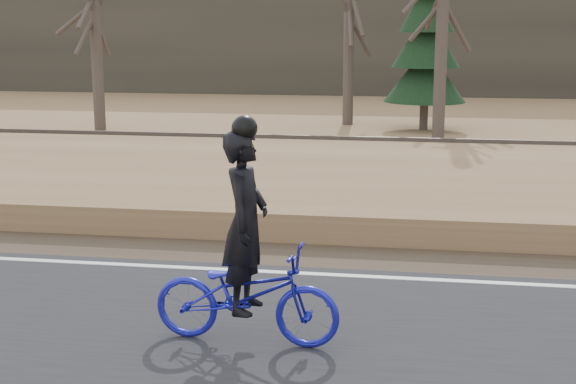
# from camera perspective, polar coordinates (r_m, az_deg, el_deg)

# --- Properties ---
(treeline_backdrop) EXTENTS (120.00, 4.00, 6.00)m
(treeline_backdrop) POSITION_cam_1_polar(r_m,az_deg,el_deg) (40.07, 14.89, 11.00)
(treeline_backdrop) COLOR #383328
(treeline_backdrop) RESTS_ON ground
(cyclist) EXTENTS (1.99, 0.80, 2.37)m
(cyclist) POSITION_cam_1_polar(r_m,az_deg,el_deg) (8.26, -3.00, -5.73)
(cyclist) COLOR #16179C
(cyclist) RESTS_ON road
(bare_tree_far_left) EXTENTS (0.36, 0.36, 6.78)m
(bare_tree_far_left) POSITION_cam_1_polar(r_m,az_deg,el_deg) (26.13, -13.55, 11.69)
(bare_tree_far_left) COLOR #4B4037
(bare_tree_far_left) RESTS_ON ground
(bare_tree_left) EXTENTS (0.36, 0.36, 7.83)m
(bare_tree_left) POSITION_cam_1_polar(r_m,az_deg,el_deg) (27.00, 4.38, 13.08)
(bare_tree_left) COLOR #4B4037
(bare_tree_left) RESTS_ON ground
(bare_tree_near_left) EXTENTS (0.36, 0.36, 6.76)m
(bare_tree_near_left) POSITION_cam_1_polar(r_m,az_deg,el_deg) (23.07, 10.91, 11.80)
(bare_tree_near_left) COLOR #4B4037
(bare_tree_near_left) RESTS_ON ground
(conifer) EXTENTS (2.60, 2.60, 5.90)m
(conifer) POSITION_cam_1_polar(r_m,az_deg,el_deg) (25.97, 9.81, 10.52)
(conifer) COLOR #4B4037
(conifer) RESTS_ON ground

